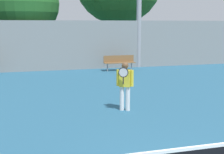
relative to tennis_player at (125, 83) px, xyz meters
The scene contains 4 objects.
tennis_player is the anchor object (origin of this frame).
bench_adjacent_court 8.59m from the tennis_player, 73.97° to the left, with size 1.86×0.40×0.90m.
back_fence 9.40m from the tennis_player, 90.99° to the left, with size 26.52×0.06×2.93m.
tree_green_broad 12.50m from the tennis_player, 103.60° to the left, with size 4.41×4.41×6.22m.
Camera 1 is at (-2.88, -3.86, 2.75)m, focal length 50.00 mm.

